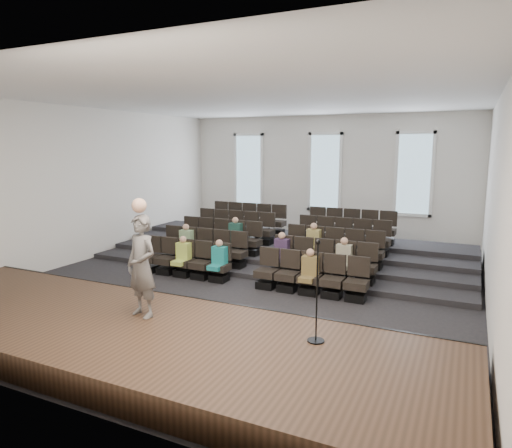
{
  "coord_description": "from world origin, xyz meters",
  "views": [
    {
      "loc": [
        5.47,
        -11.32,
        3.72
      ],
      "look_at": [
        -0.1,
        0.5,
        1.51
      ],
      "focal_mm": 32.0,
      "sensor_mm": 36.0,
      "label": 1
    }
  ],
  "objects": [
    {
      "name": "windows",
      "position": [
        0.0,
        6.95,
        2.7
      ],
      "size": [
        8.44,
        0.1,
        3.24
      ],
      "color": "white",
      "rests_on": "wall_back"
    },
    {
      "name": "wall_left",
      "position": [
        -6.02,
        0.0,
        2.5
      ],
      "size": [
        0.04,
        14.0,
        5.0
      ],
      "primitive_type": "cube",
      "color": "silver",
      "rests_on": "ground"
    },
    {
      "name": "wall_front",
      "position": [
        0.0,
        -7.02,
        2.5
      ],
      "size": [
        12.0,
        0.04,
        5.0
      ],
      "primitive_type": "cube",
      "color": "silver",
      "rests_on": "ground"
    },
    {
      "name": "stage",
      "position": [
        0.0,
        -5.1,
        0.25
      ],
      "size": [
        11.8,
        3.6,
        0.5
      ],
      "primitive_type": "cube",
      "color": "#412B1B",
      "rests_on": "ground"
    },
    {
      "name": "ground",
      "position": [
        0.0,
        0.0,
        0.0
      ],
      "size": [
        14.0,
        14.0,
        0.0
      ],
      "primitive_type": "plane",
      "color": "black",
      "rests_on": "ground"
    },
    {
      "name": "risers",
      "position": [
        0.0,
        3.17,
        0.2
      ],
      "size": [
        11.8,
        4.8,
        0.6
      ],
      "color": "black",
      "rests_on": "ground"
    },
    {
      "name": "wall_right",
      "position": [
        6.02,
        0.0,
        2.5
      ],
      "size": [
        0.04,
        14.0,
        5.0
      ],
      "primitive_type": "cube",
      "color": "silver",
      "rests_on": "ground"
    },
    {
      "name": "stage_lip",
      "position": [
        0.0,
        -3.33,
        0.25
      ],
      "size": [
        11.8,
        0.06,
        0.52
      ],
      "primitive_type": "cube",
      "color": "black",
      "rests_on": "ground"
    },
    {
      "name": "ceiling",
      "position": [
        0.0,
        0.0,
        5.01
      ],
      "size": [
        12.0,
        14.0,
        0.02
      ],
      "primitive_type": "cube",
      "color": "white",
      "rests_on": "ground"
    },
    {
      "name": "wall_back",
      "position": [
        0.0,
        7.02,
        2.5
      ],
      "size": [
        12.0,
        0.04,
        5.0
      ],
      "primitive_type": "cube",
      "color": "silver",
      "rests_on": "ground"
    },
    {
      "name": "mic_stand",
      "position": [
        3.3,
        -4.36,
        1.02
      ],
      "size": [
        0.29,
        0.29,
        1.74
      ],
      "color": "black",
      "rests_on": "stage"
    },
    {
      "name": "seating_rows",
      "position": [
        -0.0,
        1.54,
        0.68
      ],
      "size": [
        6.8,
        4.7,
        1.67
      ],
      "color": "black",
      "rests_on": "ground"
    },
    {
      "name": "speaker",
      "position": [
        -0.08,
        -4.65,
        1.49
      ],
      "size": [
        0.81,
        0.62,
        1.97
      ],
      "primitive_type": "imported",
      "rotation": [
        0.0,
        0.0,
        -0.22
      ],
      "color": "#5B5956",
      "rests_on": "stage"
    },
    {
      "name": "audience",
      "position": [
        0.0,
        0.32,
        0.81
      ],
      "size": [
        5.45,
        2.64,
        1.1
      ],
      "color": "#BAD053",
      "rests_on": "seating_rows"
    }
  ]
}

